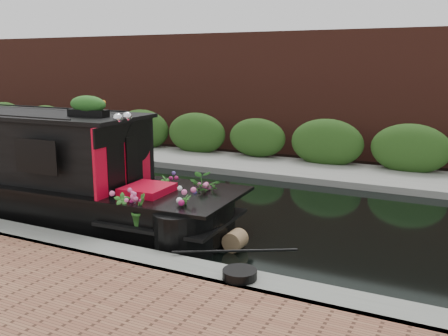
% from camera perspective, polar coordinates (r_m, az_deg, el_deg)
% --- Properties ---
extents(ground, '(80.00, 80.00, 0.00)m').
position_cam_1_polar(ground, '(11.10, -6.88, -3.87)').
color(ground, black).
rests_on(ground, ground).
extents(near_bank_coping, '(40.00, 0.60, 0.50)m').
position_cam_1_polar(near_bank_coping, '(8.70, -19.14, -9.01)').
color(near_bank_coping, slate).
rests_on(near_bank_coping, ground).
extents(far_bank_path, '(40.00, 2.40, 0.34)m').
position_cam_1_polar(far_bank_path, '(14.68, 2.22, 0.12)').
color(far_bank_path, gray).
rests_on(far_bank_path, ground).
extents(far_hedge, '(40.00, 1.10, 2.80)m').
position_cam_1_polar(far_hedge, '(15.48, 3.61, 0.74)').
color(far_hedge, '#284D19').
rests_on(far_hedge, ground).
extents(far_brick_wall, '(40.00, 1.00, 8.00)m').
position_cam_1_polar(far_brick_wall, '(17.40, 6.35, 1.94)').
color(far_brick_wall, '#54261C').
rests_on(far_brick_wall, ground).
extents(rope_fender, '(0.33, 0.34, 0.33)m').
position_cam_1_polar(rope_fender, '(8.24, 1.30, -8.27)').
color(rope_fender, brown).
rests_on(rope_fender, ground).
extents(coiled_mooring_rope, '(0.46, 0.46, 0.12)m').
position_cam_1_polar(coiled_mooring_rope, '(6.66, 1.81, -12.03)').
color(coiled_mooring_rope, black).
rests_on(coiled_mooring_rope, near_bank_coping).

